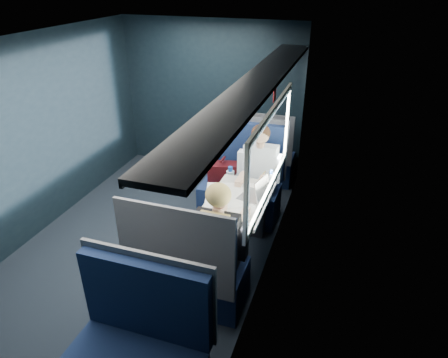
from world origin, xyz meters
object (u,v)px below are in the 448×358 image
(seat_bay_near, at_px, (240,184))
(laptop, at_px, (257,192))
(table, at_px, (236,204))
(cup, at_px, (265,179))
(seat_bay_far, at_px, (189,271))
(man, at_px, (258,173))
(bottle_small, at_px, (271,180))
(seat_row_front, at_px, (259,157))
(seat_row_back, at_px, (141,351))
(woman, at_px, (220,238))

(seat_bay_near, height_order, laptop, seat_bay_near)
(table, height_order, cup, cup)
(table, distance_m, seat_bay_near, 0.92)
(seat_bay_near, distance_m, seat_bay_far, 1.74)
(table, distance_m, man, 0.70)
(laptop, relative_size, cup, 4.12)
(man, distance_m, bottle_small, 0.44)
(seat_row_front, height_order, seat_row_back, same)
(bottle_small, bearing_deg, seat_row_front, 108.28)
(seat_bay_far, height_order, man, man)
(bottle_small, distance_m, cup, 0.14)
(seat_row_front, relative_size, woman, 0.88)
(table, height_order, seat_row_back, seat_row_back)
(seat_row_back, relative_size, cup, 13.75)
(cup, bearing_deg, bottle_small, -49.94)
(man, bearing_deg, seat_row_front, 102.83)
(seat_row_back, distance_m, bottle_small, 2.23)
(seat_bay_far, distance_m, seat_row_back, 0.92)
(bottle_small, bearing_deg, man, 122.93)
(man, height_order, woman, same)
(man, height_order, cup, man)
(man, bearing_deg, seat_row_back, -95.72)
(woman, bearing_deg, table, 95.45)
(seat_bay_far, bearing_deg, laptop, 68.33)
(seat_row_back, bearing_deg, man, 84.28)
(table, bearing_deg, seat_bay_far, -101.78)
(laptop, bearing_deg, seat_row_back, -101.52)
(seat_bay_near, relative_size, man, 0.95)
(seat_bay_far, bearing_deg, man, 80.97)
(seat_bay_near, relative_size, laptop, 3.62)
(seat_bay_far, relative_size, bottle_small, 5.80)
(seat_row_front, xyz_separation_m, man, (0.25, -1.10, 0.31))
(cup, bearing_deg, man, 119.93)
(woman, bearing_deg, laptop, 80.42)
(seat_row_front, bearing_deg, seat_row_back, -90.00)
(laptop, bearing_deg, table, -154.85)
(laptop, bearing_deg, seat_bay_near, 117.28)
(seat_bay_near, distance_m, woman, 1.63)
(cup, bearing_deg, seat_bay_far, -106.88)
(seat_row_front, xyz_separation_m, laptop, (0.39, -1.70, 0.39))
(table, xyz_separation_m, bottle_small, (0.30, 0.34, 0.17))
(bottle_small, xyz_separation_m, cup, (-0.08, 0.10, -0.05))
(bottle_small, bearing_deg, seat_bay_far, -111.50)
(seat_bay_far, relative_size, seat_row_back, 1.09)
(seat_row_front, relative_size, bottle_small, 5.34)
(seat_bay_near, bearing_deg, laptop, -62.72)
(seat_row_back, height_order, bottle_small, seat_row_back)
(man, distance_m, laptop, 0.62)
(seat_row_front, height_order, man, man)
(bottle_small, relative_size, cup, 2.57)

